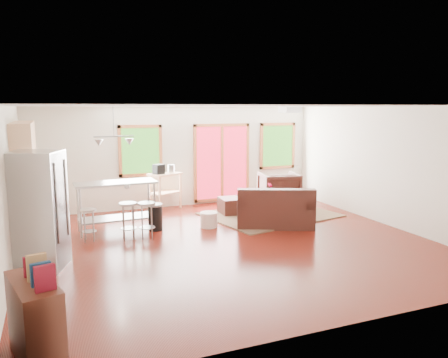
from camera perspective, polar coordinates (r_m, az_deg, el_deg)
name	(u,v)px	position (r m, az deg, el deg)	size (l,w,h in m)	color
floor	(230,243)	(8.49, 0.76, -8.39)	(7.50, 7.00, 0.02)	#3E0D08
ceiling	(230,105)	(8.09, 0.80, 9.58)	(7.50, 7.00, 0.02)	white
back_wall	(179,157)	(11.48, -5.95, 2.90)	(7.50, 0.02, 2.60)	silver
left_wall	(8,190)	(7.61, -26.40, -1.29)	(0.02, 7.00, 2.60)	silver
right_wall	(388,166)	(10.22, 20.66, 1.56)	(0.02, 7.00, 2.60)	silver
front_wall	(348,220)	(5.19, 15.86, -5.23)	(7.50, 0.02, 2.60)	silver
window_left	(141,151)	(11.18, -10.84, 3.64)	(1.10, 0.05, 1.30)	#285A19
french_doors	(222,163)	(11.84, -0.27, 2.16)	(1.60, 0.05, 2.10)	#B91B32
window_right	(278,146)	(12.51, 7.01, 4.32)	(1.10, 0.05, 1.30)	#285A19
rug	(270,215)	(10.65, 6.04, -4.64)	(2.89, 2.22, 0.03)	#4C603D
loveseat	(275,210)	(9.64, 6.66, -4.09)	(1.88, 1.51, 0.88)	black
coffee_table	(278,199)	(10.87, 7.03, -2.61)	(1.04, 0.68, 0.39)	#3E1A10
armchair	(279,187)	(11.60, 7.17, -1.10)	(0.95, 0.89, 0.98)	black
ottoman	(232,206)	(10.68, 1.10, -3.53)	(0.60, 0.60, 0.40)	black
pouf	(209,220)	(9.53, -2.00, -5.33)	(0.37, 0.37, 0.33)	silver
vase	(270,191)	(10.88, 6.09, -1.62)	(0.26, 0.26, 0.33)	silver
cabinets	(32,193)	(9.32, -23.77, -1.64)	(0.64, 2.24, 2.30)	tan
refrigerator	(38,210)	(7.57, -23.09, -3.80)	(0.97, 0.95, 1.90)	#B7BABC
island	(116,197)	(9.40, -13.90, -2.33)	(1.68, 0.72, 1.05)	#B7BABC
cup	(127,186)	(9.02, -12.55, -0.88)	(0.12, 0.10, 0.12)	white
bar_stool_a	(89,217)	(8.87, -17.26, -4.80)	(0.34, 0.34, 0.64)	#B7BABC
bar_stool_b	(128,212)	(8.77, -12.42, -4.25)	(0.37, 0.37, 0.74)	#B7BABC
bar_stool_c	(147,212)	(8.76, -10.07, -4.23)	(0.40, 0.40, 0.73)	#B7BABC
trash_can	(155,217)	(9.38, -8.96, -4.91)	(0.33, 0.33, 0.57)	black
kitchen_cart	(164,178)	(11.13, -7.80, 0.09)	(0.91, 0.76, 1.18)	tan
bookshelf	(35,319)	(5.04, -23.43, -16.47)	(0.59, 1.02, 1.12)	#3E1A10
ceiling_flush	(290,110)	(9.34, 8.57, 8.95)	(0.35, 0.35, 0.12)	white
pendant_light	(114,142)	(9.07, -14.14, 4.77)	(0.80, 0.18, 0.79)	gray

